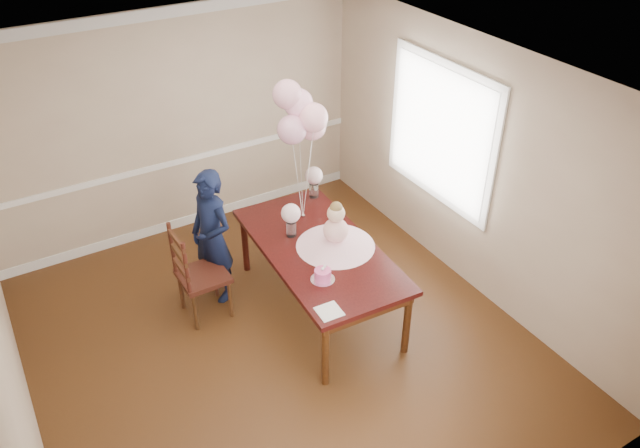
{
  "coord_description": "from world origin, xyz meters",
  "views": [
    {
      "loc": [
        -1.94,
        -4.02,
        4.42
      ],
      "look_at": [
        0.62,
        0.29,
        1.05
      ],
      "focal_mm": 35.0,
      "sensor_mm": 36.0,
      "label": 1
    }
  ],
  "objects_px": {
    "dining_table_top": "(319,249)",
    "dining_chair_seat": "(203,276)",
    "woman": "(212,237)",
    "birthday_cake": "(323,275)"
  },
  "relations": [
    {
      "from": "dining_table_top",
      "to": "dining_chair_seat",
      "type": "bearing_deg",
      "value": 156.21
    },
    {
      "from": "dining_chair_seat",
      "to": "woman",
      "type": "distance_m",
      "value": 0.41
    },
    {
      "from": "woman",
      "to": "birthday_cake",
      "type": "bearing_deg",
      "value": 8.11
    },
    {
      "from": "dining_chair_seat",
      "to": "dining_table_top",
      "type": "bearing_deg",
      "value": -27.43
    },
    {
      "from": "birthday_cake",
      "to": "dining_chair_seat",
      "type": "relative_size",
      "value": 0.33
    },
    {
      "from": "dining_table_top",
      "to": "birthday_cake",
      "type": "distance_m",
      "value": 0.52
    },
    {
      "from": "woman",
      "to": "dining_chair_seat",
      "type": "bearing_deg",
      "value": -63.19
    },
    {
      "from": "birthday_cake",
      "to": "dining_chair_seat",
      "type": "xyz_separation_m",
      "value": [
        -0.82,
        0.99,
        -0.36
      ]
    },
    {
      "from": "birthday_cake",
      "to": "woman",
      "type": "relative_size",
      "value": 0.1
    },
    {
      "from": "dining_table_top",
      "to": "woman",
      "type": "relative_size",
      "value": 1.39
    }
  ]
}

